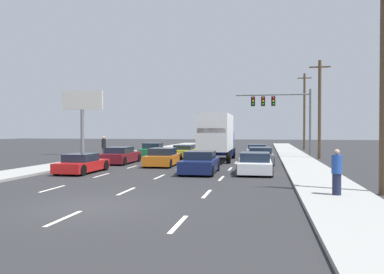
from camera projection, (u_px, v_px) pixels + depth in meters
The scene contains 21 objects.
ground_plane at pixel (207, 156), 37.27m from camera, with size 140.00×140.00×0.00m, color #2B2B2D.
sidewalk_right at pixel (299, 161), 30.76m from camera, with size 2.81×80.00×0.14m, color #9E9E99.
sidewalk_left at pixel (106, 158), 33.97m from camera, with size 2.81×80.00×0.14m, color #9E9E99.
lane_markings at pixel (199, 160), 33.05m from camera, with size 6.94×57.00×0.01m.
car_green at pixel (153, 150), 37.07m from camera, with size 2.10×4.15×1.31m.
car_maroon at pixel (121, 156), 29.17m from camera, with size 2.07×4.63×1.28m.
car_red at pixel (82, 164), 22.76m from camera, with size 1.83×4.14×1.15m.
car_yellow at pixel (184, 152), 35.51m from camera, with size 1.94×4.64×1.18m.
car_orange at pixel (163, 158), 27.29m from camera, with size 2.06×4.65×1.29m.
box_truck at pixel (217, 135), 31.30m from camera, with size 2.60×8.04×3.83m.
car_navy at pixel (200, 163), 22.47m from camera, with size 2.05×4.19×1.31m.
car_silver at pixel (257, 152), 35.30m from camera, with size 2.00×4.75×1.25m.
car_gray at pixel (260, 156), 28.97m from camera, with size 2.07×4.69×1.26m.
car_white at pixel (255, 164), 22.39m from camera, with size 2.05×4.49×1.25m.
traffic_signal_mast at pixel (275, 105), 38.67m from camera, with size 7.54×0.69×6.69m.
utility_pole_near at pixel (384, 74), 14.82m from camera, with size 1.80×0.28×9.19m.
utility_pole_mid at pixel (320, 108), 33.79m from camera, with size 1.80×0.28×8.78m.
utility_pole_far at pixel (304, 111), 50.24m from camera, with size 1.80×0.28×10.05m.
roadside_billboard at pixel (82, 109), 38.15m from camera, with size 4.37×0.36×6.49m.
pedestrian_near_corner at pixel (337, 172), 14.16m from camera, with size 0.38×0.38×1.71m.
pedestrian_mid_block at pixel (104, 147), 32.96m from camera, with size 0.38×0.38×1.90m.
Camera 1 is at (5.74, -11.82, 2.55)m, focal length 35.58 mm.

